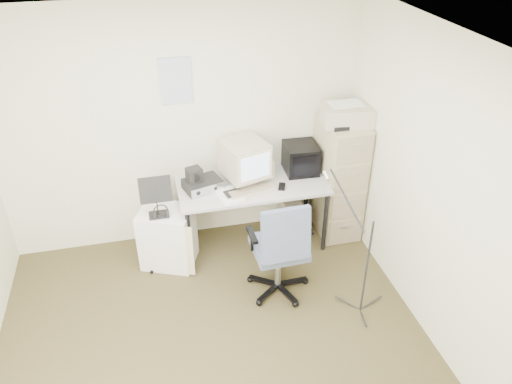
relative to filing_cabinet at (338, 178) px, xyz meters
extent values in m
cube|color=#443C20|center=(-1.58, -1.48, -0.66)|extent=(3.60, 3.60, 0.01)
cube|color=white|center=(-1.58, -1.48, 1.85)|extent=(3.60, 3.60, 0.01)
cube|color=beige|center=(-1.58, 0.32, 0.60)|extent=(3.60, 0.02, 2.50)
cube|color=beige|center=(0.22, -1.48, 0.60)|extent=(0.02, 3.60, 2.50)
cube|color=white|center=(-1.60, 0.31, 1.10)|extent=(0.30, 0.02, 0.44)
cube|color=#BAAF8D|center=(0.00, 0.00, 0.00)|extent=(0.40, 0.60, 1.30)
cube|color=#BFB5A3|center=(0.00, -0.04, 0.74)|extent=(0.53, 0.40, 0.19)
cube|color=silver|center=(-0.95, -0.03, -0.29)|extent=(1.50, 0.70, 0.73)
cube|color=#BFB5A3|center=(-1.01, 0.04, 0.30)|extent=(0.50, 0.51, 0.44)
cube|color=black|center=(-0.39, 0.12, 0.23)|extent=(0.35, 0.37, 0.30)
cube|color=beige|center=(-0.73, 0.08, 0.16)|extent=(0.10, 0.10, 0.16)
cube|color=#BFB5A3|center=(-1.00, -0.18, 0.09)|extent=(0.50, 0.27, 0.03)
cube|color=black|center=(-0.68, -0.17, 0.10)|extent=(0.10, 0.12, 0.03)
cube|color=black|center=(-1.45, 0.00, 0.13)|extent=(0.41, 0.34, 0.10)
cube|color=black|center=(-1.52, 0.00, 0.25)|extent=(0.17, 0.16, 0.14)
cube|color=white|center=(-1.21, -0.19, 0.09)|extent=(0.27, 0.33, 0.02)
cube|color=#BFB5A3|center=(-0.49, 0.02, -0.45)|extent=(0.22, 0.44, 0.41)
cube|color=slate|center=(-0.88, -0.81, -0.13)|extent=(0.62, 0.62, 1.05)
cube|color=white|center=(-1.85, -0.15, -0.34)|extent=(0.62, 0.56, 0.62)
cube|color=black|center=(-1.91, -0.21, 0.19)|extent=(0.33, 0.24, 0.44)
torus|color=black|center=(-1.88, -0.26, 0.02)|extent=(0.16, 0.16, 0.03)
cylinder|color=black|center=(-0.22, -1.25, 0.00)|extent=(0.02, 0.02, 1.29)
camera|label=1|loc=(-1.92, -4.23, 2.68)|focal=35.00mm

